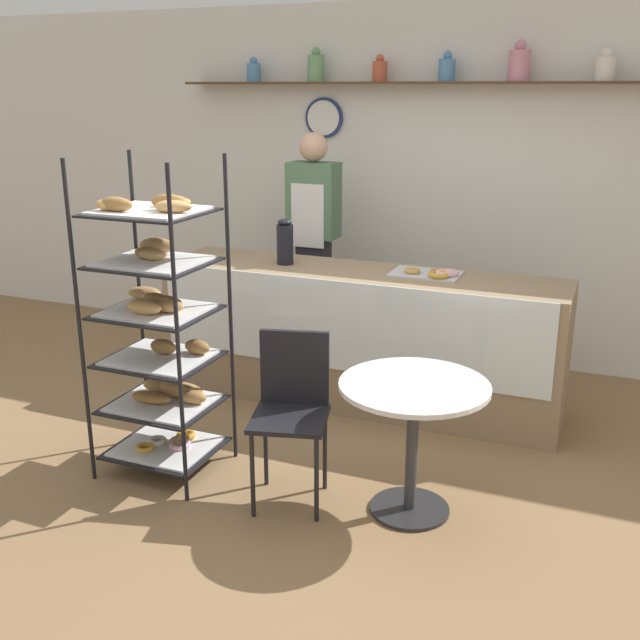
{
  "coord_description": "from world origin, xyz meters",
  "views": [
    {
      "loc": [
        1.59,
        -3.47,
        2.09
      ],
      "look_at": [
        0.0,
        0.38,
        0.78
      ],
      "focal_mm": 42.0,
      "sensor_mm": 36.0,
      "label": 1
    }
  ],
  "objects_px": {
    "person_worker": "(314,240)",
    "donut_tray_counter": "(434,273)",
    "pastry_rack": "(160,327)",
    "cafe_table": "(413,415)",
    "cafe_chair": "(292,399)",
    "coffee_carafe": "(285,242)"
  },
  "relations": [
    {
      "from": "person_worker",
      "to": "donut_tray_counter",
      "type": "distance_m",
      "value": 1.17
    },
    {
      "from": "person_worker",
      "to": "coffee_carafe",
      "type": "xyz_separation_m",
      "value": [
        0.03,
        -0.56,
        0.09
      ]
    },
    {
      "from": "pastry_rack",
      "to": "cafe_table",
      "type": "xyz_separation_m",
      "value": [
        1.41,
        0.07,
        -0.31
      ]
    },
    {
      "from": "cafe_table",
      "to": "person_worker",
      "type": "bearing_deg",
      "value": 125.73
    },
    {
      "from": "person_worker",
      "to": "cafe_chair",
      "type": "distance_m",
      "value": 2.04
    },
    {
      "from": "cafe_table",
      "to": "cafe_chair",
      "type": "xyz_separation_m",
      "value": [
        -0.62,
        -0.08,
        0.02
      ]
    },
    {
      "from": "pastry_rack",
      "to": "donut_tray_counter",
      "type": "xyz_separation_m",
      "value": [
        1.17,
        1.35,
        0.1
      ]
    },
    {
      "from": "pastry_rack",
      "to": "coffee_carafe",
      "type": "distance_m",
      "value": 1.34
    },
    {
      "from": "cafe_table",
      "to": "pastry_rack",
      "type": "bearing_deg",
      "value": -176.99
    },
    {
      "from": "cafe_table",
      "to": "donut_tray_counter",
      "type": "distance_m",
      "value": 1.36
    },
    {
      "from": "cafe_chair",
      "to": "donut_tray_counter",
      "type": "height_order",
      "value": "donut_tray_counter"
    },
    {
      "from": "person_worker",
      "to": "cafe_chair",
      "type": "height_order",
      "value": "person_worker"
    },
    {
      "from": "person_worker",
      "to": "donut_tray_counter",
      "type": "bearing_deg",
      "value": -26.13
    },
    {
      "from": "cafe_chair",
      "to": "cafe_table",
      "type": "bearing_deg",
      "value": -7.71
    },
    {
      "from": "person_worker",
      "to": "cafe_table",
      "type": "bearing_deg",
      "value": -54.27
    },
    {
      "from": "coffee_carafe",
      "to": "donut_tray_counter",
      "type": "bearing_deg",
      "value": 2.39
    },
    {
      "from": "pastry_rack",
      "to": "person_worker",
      "type": "relative_size",
      "value": 0.99
    },
    {
      "from": "pastry_rack",
      "to": "person_worker",
      "type": "distance_m",
      "value": 1.88
    },
    {
      "from": "cafe_table",
      "to": "cafe_chair",
      "type": "height_order",
      "value": "cafe_chair"
    },
    {
      "from": "pastry_rack",
      "to": "cafe_table",
      "type": "distance_m",
      "value": 1.44
    },
    {
      "from": "cafe_table",
      "to": "cafe_chair",
      "type": "distance_m",
      "value": 0.63
    },
    {
      "from": "pastry_rack",
      "to": "donut_tray_counter",
      "type": "distance_m",
      "value": 1.79
    }
  ]
}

